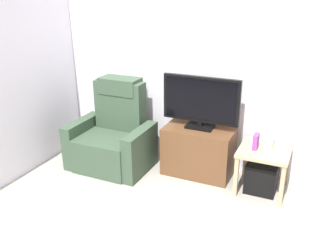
# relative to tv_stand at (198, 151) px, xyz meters

# --- Properties ---
(ground_plane) EXTENTS (6.40, 6.40, 0.00)m
(ground_plane) POSITION_rel_tv_stand_xyz_m (-0.07, -0.84, -0.29)
(ground_plane) COLOR #9E998E
(wall_back) EXTENTS (6.40, 0.06, 2.60)m
(wall_back) POSITION_rel_tv_stand_xyz_m (-0.07, 0.29, 1.01)
(wall_back) COLOR silver
(wall_back) RESTS_ON ground
(wall_side) EXTENTS (0.06, 4.48, 2.60)m
(wall_side) POSITION_rel_tv_stand_xyz_m (-1.95, -0.84, 1.01)
(wall_side) COLOR silver
(wall_side) RESTS_ON ground
(tv_stand) EXTENTS (0.82, 0.46, 0.59)m
(tv_stand) POSITION_rel_tv_stand_xyz_m (0.00, 0.00, 0.00)
(tv_stand) COLOR brown
(tv_stand) RESTS_ON ground
(television) EXTENTS (0.91, 0.20, 0.61)m
(television) POSITION_rel_tv_stand_xyz_m (0.00, 0.02, 0.62)
(television) COLOR black
(television) RESTS_ON tv_stand
(recliner_armchair) EXTENTS (0.98, 0.78, 1.08)m
(recliner_armchair) POSITION_rel_tv_stand_xyz_m (-1.06, -0.20, 0.08)
(recliner_armchair) COLOR #384C38
(recliner_armchair) RESTS_ON ground
(side_table) EXTENTS (0.54, 0.54, 0.50)m
(side_table) POSITION_rel_tv_stand_xyz_m (0.78, -0.08, 0.12)
(side_table) COLOR tan
(side_table) RESTS_ON ground
(subwoofer_box) EXTENTS (0.33, 0.33, 0.33)m
(subwoofer_box) POSITION_rel_tv_stand_xyz_m (0.78, -0.08, -0.13)
(subwoofer_box) COLOR black
(subwoofer_box) RESTS_ON ground
(book_upright) EXTENTS (0.05, 0.13, 0.17)m
(book_upright) POSITION_rel_tv_stand_xyz_m (0.68, -0.10, 0.29)
(book_upright) COLOR purple
(book_upright) RESTS_ON side_table
(game_console) EXTENTS (0.07, 0.20, 0.26)m
(game_console) POSITION_rel_tv_stand_xyz_m (0.81, -0.07, 0.33)
(game_console) COLOR white
(game_console) RESTS_ON side_table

